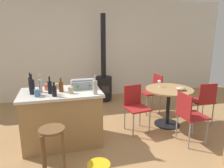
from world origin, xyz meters
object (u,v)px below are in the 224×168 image
object	(u,v)px
toolbox	(83,84)
folding_chair_near	(153,90)
folding_chair_left	(189,114)
wood_stove	(104,81)
bottle_5	(50,87)
bottle_6	(30,84)
cup_2	(47,87)
serving_bowl	(181,88)
folding_chair_right	(203,100)
folding_chair_far	(135,105)
cup_3	(58,86)
cup_1	(71,90)
cup_0	(37,93)
bottle_2	(61,86)
bottle_4	(32,86)
wooden_stool	(53,142)
kitchen_island	(62,117)
bottle_3	(95,87)
bottle_1	(54,91)
bottle_0	(40,85)
wine_glass	(159,82)
dining_table	(169,98)

from	to	relation	value
toolbox	folding_chair_near	bearing A→B (deg)	24.90
folding_chair_left	wood_stove	world-z (taller)	wood_stove
bottle_5	bottle_6	distance (m)	0.40
cup_2	serving_bowl	bearing A→B (deg)	-3.76
wood_stove	serving_bowl	bearing A→B (deg)	-62.46
wood_stove	folding_chair_right	bearing A→B (deg)	-51.10
folding_chair_far	cup_3	xyz separation A→B (m)	(-1.38, 0.05, 0.44)
bottle_6	cup_1	distance (m)	0.70
folding_chair_right	cup_0	distance (m)	3.13
bottle_2	toolbox	bearing A→B (deg)	15.77
toolbox	bottle_4	xyz separation A→B (m)	(-0.80, -0.13, 0.05)
wooden_stool	cup_0	world-z (taller)	cup_0
kitchen_island	bottle_3	xyz separation A→B (m)	(0.51, -0.28, 0.56)
wood_stove	cup_2	bearing A→B (deg)	-126.84
toolbox	bottle_1	size ratio (longest dim) A/B	1.83
bottle_2	bottle_3	xyz separation A→B (m)	(0.50, -0.28, 0.03)
folding_chair_near	bottle_4	size ratio (longest dim) A/B	2.77
toolbox	cup_3	distance (m)	0.42
cup_1	toolbox	bearing A→B (deg)	46.70
kitchen_island	folding_chair_far	xyz separation A→B (m)	(1.34, 0.12, 0.05)
wooden_stool	wood_stove	size ratio (longest dim) A/B	0.30
kitchen_island	folding_chair_near	size ratio (longest dim) A/B	1.47
folding_chair_left	bottle_0	bearing A→B (deg)	164.93
bottle_5	folding_chair_right	bearing A→B (deg)	1.93
bottle_0	folding_chair_right	bearing A→B (deg)	-0.65
bottle_2	bottle_3	distance (m)	0.57
cup_3	wine_glass	xyz separation A→B (m)	(1.96, 0.16, -0.08)
cup_0	cup_1	size ratio (longest dim) A/B	0.99
cup_0	cup_1	bearing A→B (deg)	4.78
folding_chair_far	bottle_1	xyz separation A→B (m)	(-1.44, -0.36, 0.48)
bottle_1	bottle_5	bearing A→B (deg)	112.29
kitchen_island	toolbox	xyz separation A→B (m)	(0.37, 0.10, 0.52)
cup_3	bottle_6	bearing A→B (deg)	179.10
serving_bowl	cup_0	bearing A→B (deg)	-176.00
folding_chair_right	wine_glass	world-z (taller)	wine_glass
cup_2	folding_chair_near	bearing A→B (deg)	17.63
wooden_stool	cup_1	xyz separation A→B (m)	(0.30, 0.71, 0.46)
bottle_6	cup_2	bearing A→B (deg)	-5.71
wood_stove	bottle_4	size ratio (longest dim) A/B	7.14
dining_table	cup_3	bearing A→B (deg)	179.50
wooden_stool	cup_2	bearing A→B (deg)	93.80
bottle_1	bottle_2	distance (m)	0.25
dining_table	folding_chair_left	xyz separation A→B (m)	(-0.03, -0.73, -0.05)
dining_table	folding_chair_near	bearing A→B (deg)	89.12
bottle_3	bottle_4	world-z (taller)	bottle_4
wooden_stool	cup_2	size ratio (longest dim) A/B	5.90
bottle_3	bottle_0	bearing A→B (deg)	157.63
folding_chair_left	wooden_stool	bearing A→B (deg)	-172.63
bottle_1	bottle_6	size ratio (longest dim) A/B	0.73
wood_stove	cup_1	bearing A→B (deg)	-115.32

